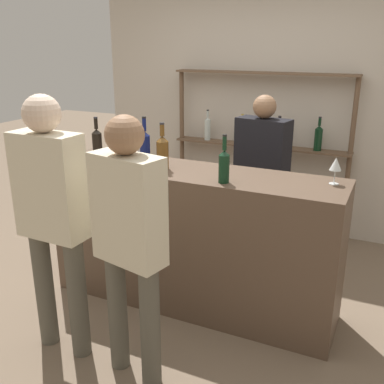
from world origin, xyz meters
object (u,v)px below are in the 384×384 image
(counter_bottle_0, at_px, (224,165))
(customer_center, at_px, (129,234))
(server_behind_counter, at_px, (261,168))
(cork_jar, at_px, (136,150))
(customer_left, at_px, (52,209))
(wine_glass, at_px, (336,165))
(counter_bottle_2, at_px, (163,151))
(counter_bottle_3, at_px, (97,145))
(counter_bottle_1, at_px, (145,146))

(counter_bottle_0, xyz_separation_m, customer_center, (-0.28, -0.73, -0.26))
(counter_bottle_0, relative_size, server_behind_counter, 0.21)
(counter_bottle_0, height_order, cork_jar, counter_bottle_0)
(cork_jar, height_order, customer_left, customer_left)
(server_behind_counter, xyz_separation_m, customer_center, (-0.22, -1.86, 0.06))
(customer_center, bearing_deg, cork_jar, 41.72)
(wine_glass, bearing_deg, counter_bottle_2, -172.84)
(customer_left, relative_size, customer_center, 1.05)
(counter_bottle_0, height_order, counter_bottle_3, counter_bottle_3)
(counter_bottle_0, height_order, customer_left, customer_left)
(server_behind_counter, relative_size, customer_left, 0.91)
(cork_jar, distance_m, customer_left, 1.04)
(counter_bottle_3, relative_size, customer_center, 0.22)
(counter_bottle_2, bearing_deg, customer_left, -111.36)
(counter_bottle_2, bearing_deg, cork_jar, 151.28)
(counter_bottle_3, xyz_separation_m, customer_left, (0.21, -0.78, -0.23))
(counter_bottle_0, relative_size, customer_left, 0.19)
(counter_bottle_2, xyz_separation_m, customer_center, (0.25, -0.86, -0.27))
(wine_glass, bearing_deg, customer_center, -133.47)
(counter_bottle_0, xyz_separation_m, counter_bottle_1, (-0.72, 0.19, 0.02))
(counter_bottle_3, relative_size, cork_jar, 2.51)
(counter_bottle_3, bearing_deg, counter_bottle_1, 18.98)
(counter_bottle_3, xyz_separation_m, wine_glass, (1.75, 0.21, -0.01))
(server_behind_counter, bearing_deg, cork_jar, -34.00)
(wine_glass, bearing_deg, counter_bottle_0, -157.50)
(counter_bottle_3, bearing_deg, server_behind_counter, 46.46)
(counter_bottle_2, relative_size, customer_center, 0.21)
(counter_bottle_3, height_order, server_behind_counter, server_behind_counter)
(counter_bottle_2, height_order, cork_jar, counter_bottle_2)
(wine_glass, xyz_separation_m, customer_left, (-1.54, -0.99, -0.22))
(counter_bottle_1, bearing_deg, cork_jar, 141.12)
(counter_bottle_1, height_order, counter_bottle_2, counter_bottle_1)
(counter_bottle_2, distance_m, cork_jar, 0.40)
(counter_bottle_1, relative_size, wine_glass, 2.03)
(counter_bottle_1, relative_size, counter_bottle_2, 1.06)
(counter_bottle_1, xyz_separation_m, wine_glass, (1.40, 0.09, -0.01))
(counter_bottle_0, relative_size, cork_jar, 2.29)
(counter_bottle_0, height_order, server_behind_counter, server_behind_counter)
(counter_bottle_1, distance_m, counter_bottle_3, 0.37)
(counter_bottle_2, height_order, wine_glass, counter_bottle_2)
(counter_bottle_1, height_order, cork_jar, counter_bottle_1)
(counter_bottle_2, bearing_deg, customer_center, -73.77)
(counter_bottle_0, distance_m, cork_jar, 0.94)
(counter_bottle_3, distance_m, server_behind_counter, 1.50)
(server_behind_counter, bearing_deg, counter_bottle_0, 14.37)
(counter_bottle_0, bearing_deg, cork_jar, 160.20)
(counter_bottle_2, height_order, counter_bottle_3, counter_bottle_3)
(counter_bottle_1, height_order, wine_glass, counter_bottle_1)
(customer_left, xyz_separation_m, customer_center, (0.58, -0.02, -0.05))
(cork_jar, height_order, customer_center, customer_center)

